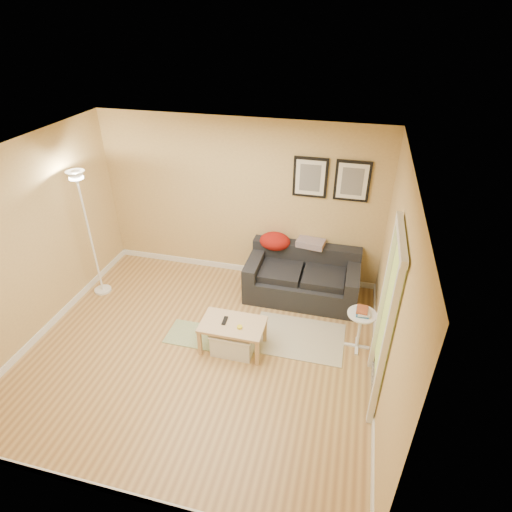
# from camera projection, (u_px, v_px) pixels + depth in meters

# --- Properties ---
(floor) EXTENTS (4.50, 4.50, 0.00)m
(floor) POSITION_uv_depth(u_px,v_px,m) (201.00, 350.00, 5.52)
(floor) COLOR tan
(floor) RESTS_ON ground
(ceiling) EXTENTS (4.50, 4.50, 0.00)m
(ceiling) POSITION_uv_depth(u_px,v_px,m) (183.00, 161.00, 4.16)
(ceiling) COLOR white
(ceiling) RESTS_ON wall_back
(wall_back) EXTENTS (4.50, 0.00, 4.50)m
(wall_back) POSITION_uv_depth(u_px,v_px,m) (240.00, 201.00, 6.50)
(wall_back) COLOR tan
(wall_back) RESTS_ON ground
(wall_front) EXTENTS (4.50, 0.00, 4.50)m
(wall_front) POSITION_uv_depth(u_px,v_px,m) (97.00, 406.00, 3.19)
(wall_front) COLOR tan
(wall_front) RESTS_ON ground
(wall_left) EXTENTS (0.00, 4.00, 4.00)m
(wall_left) POSITION_uv_depth(u_px,v_px,m) (29.00, 245.00, 5.31)
(wall_left) COLOR tan
(wall_left) RESTS_ON ground
(wall_right) EXTENTS (0.00, 4.00, 4.00)m
(wall_right) POSITION_uv_depth(u_px,v_px,m) (392.00, 297.00, 4.37)
(wall_right) COLOR tan
(wall_right) RESTS_ON ground
(baseboard_back) EXTENTS (4.50, 0.02, 0.10)m
(baseboard_back) POSITION_uv_depth(u_px,v_px,m) (241.00, 268.00, 7.14)
(baseboard_back) COLOR white
(baseboard_back) RESTS_ON ground
(baseboard_front) EXTENTS (4.50, 0.02, 0.10)m
(baseboard_front) POSITION_uv_depth(u_px,v_px,m) (125.00, 494.00, 3.85)
(baseboard_front) COLOR white
(baseboard_front) RESTS_ON ground
(baseboard_left) EXTENTS (0.02, 4.00, 0.10)m
(baseboard_left) POSITION_uv_depth(u_px,v_px,m) (54.00, 320.00, 5.96)
(baseboard_left) COLOR white
(baseboard_left) RESTS_ON ground
(baseboard_right) EXTENTS (0.02, 4.00, 0.10)m
(baseboard_right) POSITION_uv_depth(u_px,v_px,m) (374.00, 379.00, 5.03)
(baseboard_right) COLOR white
(baseboard_right) RESTS_ON ground
(sofa) EXTENTS (1.70, 0.90, 0.75)m
(sofa) POSITION_uv_depth(u_px,v_px,m) (302.00, 276.00, 6.36)
(sofa) COLOR black
(sofa) RESTS_ON ground
(red_throw) EXTENTS (0.48, 0.36, 0.28)m
(red_throw) POSITION_uv_depth(u_px,v_px,m) (275.00, 241.00, 6.48)
(red_throw) COLOR maroon
(red_throw) RESTS_ON sofa
(plaid_throw) EXTENTS (0.45, 0.32, 0.10)m
(plaid_throw) POSITION_uv_depth(u_px,v_px,m) (311.00, 243.00, 6.41)
(plaid_throw) COLOR tan
(plaid_throw) RESTS_ON sofa
(framed_print_left) EXTENTS (0.50, 0.04, 0.60)m
(framed_print_left) POSITION_uv_depth(u_px,v_px,m) (310.00, 177.00, 5.99)
(framed_print_left) COLOR black
(framed_print_left) RESTS_ON wall_back
(framed_print_right) EXTENTS (0.50, 0.04, 0.60)m
(framed_print_right) POSITION_uv_depth(u_px,v_px,m) (352.00, 181.00, 5.87)
(framed_print_right) COLOR black
(framed_print_right) RESTS_ON wall_back
(area_rug) EXTENTS (1.25, 0.85, 0.01)m
(area_rug) POSITION_uv_depth(u_px,v_px,m) (298.00, 338.00, 5.72)
(area_rug) COLOR #BCB495
(area_rug) RESTS_ON ground
(green_runner) EXTENTS (0.70, 0.50, 0.01)m
(green_runner) POSITION_uv_depth(u_px,v_px,m) (193.00, 335.00, 5.77)
(green_runner) COLOR #668C4C
(green_runner) RESTS_ON ground
(coffee_table) EXTENTS (0.84, 0.52, 0.42)m
(coffee_table) POSITION_uv_depth(u_px,v_px,m) (233.00, 336.00, 5.45)
(coffee_table) COLOR tan
(coffee_table) RESTS_ON ground
(remote_control) EXTENTS (0.06, 0.16, 0.02)m
(remote_control) POSITION_uv_depth(u_px,v_px,m) (225.00, 321.00, 5.38)
(remote_control) COLOR black
(remote_control) RESTS_ON coffee_table
(tape_roll) EXTENTS (0.07, 0.07, 0.03)m
(tape_roll) POSITION_uv_depth(u_px,v_px,m) (240.00, 327.00, 5.26)
(tape_roll) COLOR yellow
(tape_roll) RESTS_ON coffee_table
(storage_bin) EXTENTS (0.55, 0.40, 0.34)m
(storage_bin) POSITION_uv_depth(u_px,v_px,m) (234.00, 340.00, 5.43)
(storage_bin) COLOR white
(storage_bin) RESTS_ON ground
(side_table) EXTENTS (0.38, 0.38, 0.57)m
(side_table) POSITION_uv_depth(u_px,v_px,m) (359.00, 330.00, 5.42)
(side_table) COLOR white
(side_table) RESTS_ON ground
(book_stack) EXTENTS (0.22, 0.25, 0.07)m
(book_stack) POSITION_uv_depth(u_px,v_px,m) (363.00, 311.00, 5.26)
(book_stack) COLOR #2E638C
(book_stack) RESTS_ON side_table
(floor_lamp) EXTENTS (0.26, 0.26, 2.02)m
(floor_lamp) POSITION_uv_depth(u_px,v_px,m) (91.00, 239.00, 6.16)
(floor_lamp) COLOR white
(floor_lamp) RESTS_ON ground
(doorway) EXTENTS (0.12, 1.01, 2.13)m
(doorway) POSITION_uv_depth(u_px,v_px,m) (383.00, 325.00, 4.40)
(doorway) COLOR white
(doorway) RESTS_ON ground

